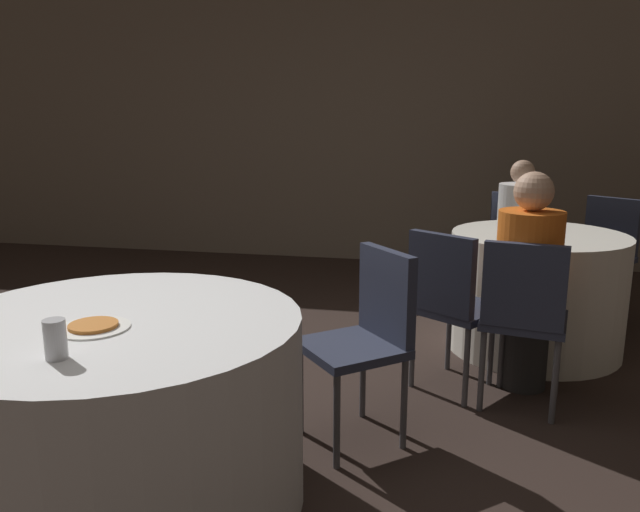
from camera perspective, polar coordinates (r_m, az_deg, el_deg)
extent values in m
plane|color=#332621|center=(2.77, -17.75, -19.43)|extent=(16.00, 16.00, 0.00)
cube|color=#7A6B5B|center=(6.37, 0.50, 12.30)|extent=(16.00, 0.06, 2.80)
cylinder|color=white|center=(2.49, -17.49, -13.53)|extent=(1.33, 1.33, 0.74)
cylinder|color=white|center=(4.14, 19.11, -3.10)|extent=(1.06, 1.06, 0.74)
cylinder|color=#4C4C51|center=(3.21, -26.77, -11.38)|extent=(0.03, 0.03, 0.42)
cube|color=#2D3347|center=(2.78, 2.89, -8.41)|extent=(0.56, 0.56, 0.04)
cube|color=#2D3347|center=(2.81, 6.10, -3.48)|extent=(0.28, 0.32, 0.41)
cylinder|color=#4C4C51|center=(2.67, 1.54, -14.87)|extent=(0.03, 0.03, 0.42)
cylinder|color=#4C4C51|center=(2.94, -1.82, -12.15)|extent=(0.03, 0.03, 0.42)
cylinder|color=#4C4C51|center=(2.83, 7.69, -13.24)|extent=(0.03, 0.03, 0.42)
cylinder|color=#4C4C51|center=(3.09, 3.94, -10.88)|extent=(0.03, 0.03, 0.42)
cube|color=#2D3347|center=(4.94, 17.58, 0.41)|extent=(0.42, 0.42, 0.04)
cube|color=#2D3347|center=(5.07, 17.47, 3.30)|extent=(0.38, 0.06, 0.41)
cylinder|color=#4C4C51|center=(4.86, 19.65, -2.77)|extent=(0.03, 0.03, 0.42)
cylinder|color=#4C4C51|center=(4.81, 15.66, -2.65)|extent=(0.03, 0.03, 0.42)
cylinder|color=#4C4C51|center=(5.18, 19.01, -1.77)|extent=(0.03, 0.03, 0.42)
cylinder|color=#4C4C51|center=(5.13, 15.27, -1.65)|extent=(0.03, 0.03, 0.42)
cube|color=#2D3347|center=(3.30, 18.16, -5.61)|extent=(0.47, 0.47, 0.04)
cube|color=#2D3347|center=(3.07, 18.15, -2.64)|extent=(0.38, 0.12, 0.41)
cylinder|color=#4C4C51|center=(3.55, 15.39, -8.10)|extent=(0.03, 0.03, 0.42)
cylinder|color=#4C4C51|center=(3.53, 20.91, -8.62)|extent=(0.03, 0.03, 0.42)
cylinder|color=#4C4C51|center=(3.24, 14.57, -10.13)|extent=(0.03, 0.03, 0.42)
cylinder|color=#4C4C51|center=(3.22, 20.67, -10.72)|extent=(0.03, 0.03, 0.42)
cube|color=#2D3347|center=(4.87, 24.06, -0.28)|extent=(0.56, 0.56, 0.04)
cube|color=#2D3347|center=(4.99, 25.14, 2.53)|extent=(0.34, 0.27, 0.41)
cylinder|color=#4C4C51|center=(4.71, 24.83, -3.70)|extent=(0.03, 0.03, 0.42)
cylinder|color=#4C4C51|center=(4.84, 21.16, -2.94)|extent=(0.03, 0.03, 0.42)
cylinder|color=#4C4C51|center=(5.01, 26.38, -2.90)|extent=(0.03, 0.03, 0.42)
cylinder|color=#4C4C51|center=(5.14, 22.88, -2.20)|extent=(0.03, 0.03, 0.42)
cube|color=#2D3347|center=(3.41, 12.60, -4.71)|extent=(0.56, 0.56, 0.04)
cube|color=#2D3347|center=(3.20, 11.00, -1.60)|extent=(0.34, 0.26, 0.41)
cylinder|color=#4C4C51|center=(3.70, 11.69, -7.04)|extent=(0.03, 0.03, 0.42)
cylinder|color=#4C4C51|center=(3.54, 16.27, -8.25)|extent=(0.03, 0.03, 0.42)
cylinder|color=#4C4C51|center=(3.44, 8.44, -8.44)|extent=(0.03, 0.03, 0.42)
cylinder|color=#4C4C51|center=(3.26, 13.23, -9.87)|extent=(0.03, 0.03, 0.42)
cylinder|color=#282828|center=(4.78, 17.77, -2.64)|extent=(0.24, 0.24, 0.46)
cube|color=#282828|center=(4.82, 17.81, 0.95)|extent=(0.32, 0.33, 0.12)
cylinder|color=white|center=(4.89, 17.78, 3.44)|extent=(0.33, 0.33, 0.49)
sphere|color=tan|center=(4.85, 18.05, 7.31)|extent=(0.18, 0.18, 0.18)
cylinder|color=#282828|center=(3.58, 18.23, -7.79)|extent=(0.24, 0.24, 0.46)
cube|color=#282828|center=(3.39, 18.40, -3.93)|extent=(0.36, 0.37, 0.12)
cylinder|color=orange|center=(3.23, 18.51, -0.76)|extent=(0.32, 0.32, 0.53)
sphere|color=tan|center=(3.17, 18.97, 5.61)|extent=(0.19, 0.19, 0.19)
cylinder|color=white|center=(2.27, -20.01, -6.18)|extent=(0.25, 0.25, 0.01)
cylinder|color=orange|center=(2.27, -20.02, -5.96)|extent=(0.17, 0.17, 0.01)
cylinder|color=silver|center=(2.02, -23.05, -7.02)|extent=(0.07, 0.07, 0.12)
cylinder|color=silver|center=(4.06, 17.67, 2.76)|extent=(0.08, 0.08, 0.10)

